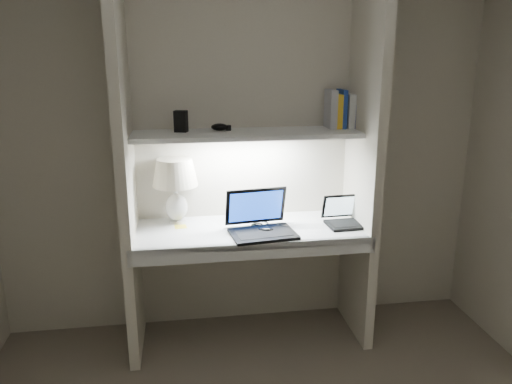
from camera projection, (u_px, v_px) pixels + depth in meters
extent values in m
cube|color=beige|center=(243.00, 145.00, 3.27)|extent=(3.20, 0.01, 2.50)
cube|color=beige|center=(125.00, 157.00, 2.91)|extent=(0.06, 0.55, 2.50)
cube|color=beige|center=(364.00, 150.00, 3.12)|extent=(0.06, 0.55, 2.50)
cube|color=white|center=(249.00, 231.00, 3.15)|extent=(1.40, 0.55, 0.04)
cube|color=silver|center=(255.00, 251.00, 2.91)|extent=(1.46, 0.03, 0.10)
cube|color=silver|center=(247.00, 134.00, 3.07)|extent=(1.40, 0.36, 0.03)
cube|color=white|center=(247.00, 138.00, 3.08)|extent=(0.60, 0.04, 0.02)
cylinder|color=white|center=(177.00, 221.00, 3.24)|extent=(0.11, 0.11, 0.02)
ellipsoid|color=white|center=(176.00, 207.00, 3.21)|extent=(0.14, 0.14, 0.18)
cylinder|color=white|center=(176.00, 191.00, 3.19)|extent=(0.02, 0.02, 0.08)
sphere|color=#FFD899|center=(175.00, 180.00, 3.16)|extent=(0.04, 0.04, 0.04)
cube|color=black|center=(263.00, 234.00, 3.01)|extent=(0.42, 0.32, 0.02)
cube|color=black|center=(263.00, 232.00, 3.01)|extent=(0.35, 0.23, 0.00)
cube|color=black|center=(256.00, 206.00, 3.13)|extent=(0.39, 0.12, 0.24)
cube|color=blue|center=(256.00, 206.00, 3.12)|extent=(0.34, 0.10, 0.20)
cube|color=black|center=(349.00, 224.00, 3.18)|extent=(0.29, 0.21, 0.02)
cube|color=black|center=(349.00, 223.00, 3.17)|extent=(0.24, 0.15, 0.00)
cube|color=black|center=(343.00, 206.00, 3.27)|extent=(0.28, 0.07, 0.16)
cube|color=#C8E7F5|center=(343.00, 206.00, 3.26)|extent=(0.25, 0.06, 0.13)
cube|color=silver|center=(241.00, 210.00, 3.24)|extent=(0.13, 0.10, 0.15)
ellipsoid|color=black|center=(266.00, 230.00, 3.06)|extent=(0.11, 0.09, 0.04)
torus|color=black|center=(261.00, 223.00, 3.20)|extent=(0.10, 0.10, 0.01)
cube|color=yellow|center=(181.00, 227.00, 3.16)|extent=(0.08, 0.08, 0.00)
cube|color=silver|center=(359.00, 110.00, 3.23)|extent=(0.04, 0.16, 0.22)
cube|color=#292EA4|center=(355.00, 108.00, 3.22)|extent=(0.05, 0.16, 0.24)
cube|color=silver|center=(349.00, 111.00, 3.22)|extent=(0.04, 0.16, 0.22)
cube|color=#224096|center=(341.00, 109.00, 3.21)|extent=(0.03, 0.16, 0.24)
cube|color=gold|center=(337.00, 111.00, 3.21)|extent=(0.04, 0.16, 0.22)
cube|color=#A9A7AC|center=(331.00, 109.00, 3.20)|extent=(0.04, 0.16, 0.24)
cube|color=black|center=(181.00, 121.00, 3.05)|extent=(0.09, 0.07, 0.13)
ellipsoid|color=black|center=(219.00, 127.00, 3.10)|extent=(0.11, 0.09, 0.04)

